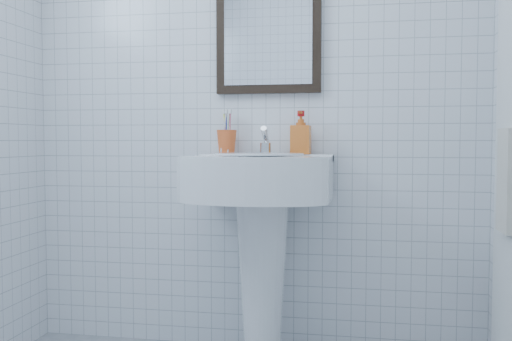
# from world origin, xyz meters

# --- Properties ---
(wall_back) EXTENTS (2.20, 0.02, 2.50)m
(wall_back) POSITION_xyz_m (0.00, 1.20, 1.25)
(wall_back) COLOR white
(wall_back) RESTS_ON ground
(washbasin) EXTENTS (0.62, 0.46, 0.96)m
(washbasin) POSITION_xyz_m (0.08, 0.99, 0.64)
(washbasin) COLOR white
(washbasin) RESTS_ON ground
(faucet) EXTENTS (0.05, 0.11, 0.13)m
(faucet) POSITION_xyz_m (0.08, 1.10, 1.00)
(faucet) COLOR silver
(faucet) RESTS_ON washbasin
(toothbrush_cup) EXTENTS (0.13, 0.13, 0.11)m
(toothbrush_cup) POSITION_xyz_m (-0.11, 1.12, 1.01)
(toothbrush_cup) COLOR #DD5623
(toothbrush_cup) RESTS_ON washbasin
(soap_dispenser) EXTENTS (0.09, 0.09, 0.20)m
(soap_dispenser) POSITION_xyz_m (0.25, 1.12, 1.05)
(soap_dispenser) COLOR #C85013
(soap_dispenser) RESTS_ON washbasin
(wall_mirror) EXTENTS (0.50, 0.04, 0.62)m
(wall_mirror) POSITION_xyz_m (0.08, 1.18, 1.55)
(wall_mirror) COLOR black
(wall_mirror) RESTS_ON wall_back
(hand_towel) EXTENTS (0.03, 0.16, 0.38)m
(hand_towel) POSITION_xyz_m (1.04, 0.68, 0.87)
(hand_towel) COLOR silver
(hand_towel) RESTS_ON towel_ring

